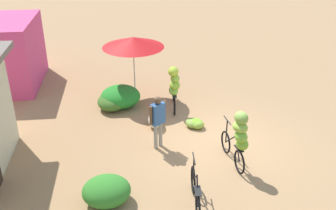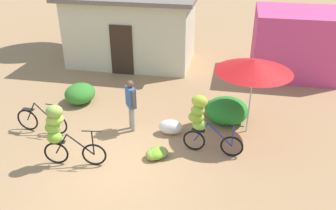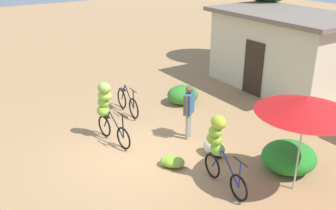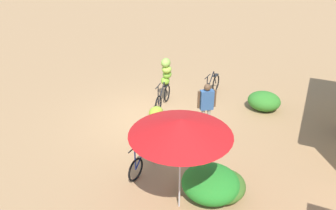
# 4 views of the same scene
# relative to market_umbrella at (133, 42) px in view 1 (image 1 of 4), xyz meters

# --- Properties ---
(ground_plane) EXTENTS (60.00, 60.00, 0.00)m
(ground_plane) POSITION_rel_market_umbrella_xyz_m (-3.41, -2.32, -2.09)
(ground_plane) COLOR #A47C52
(hedge_bush_front_left) EXTENTS (1.01, 1.13, 0.65)m
(hedge_bush_front_left) POSITION_rel_market_umbrella_xyz_m (-5.60, 0.86, -1.76)
(hedge_bush_front_left) COLOR #337F29
(hedge_bush_front_left) RESTS_ON ground
(hedge_bush_front_right) EXTENTS (1.13, 0.99, 0.53)m
(hedge_bush_front_right) POSITION_rel_market_umbrella_xyz_m (-0.78, 0.81, -1.82)
(hedge_bush_front_right) COLOR #3C6824
(hedge_bush_front_right) RESTS_ON ground
(hedge_bush_mid) EXTENTS (1.30, 1.36, 0.73)m
(hedge_bush_mid) POSITION_rel_market_umbrella_xyz_m (-0.62, 0.52, -1.72)
(hedge_bush_mid) COLOR #248328
(hedge_bush_mid) RESTS_ON ground
(market_umbrella) EXTENTS (2.12, 2.12, 2.26)m
(market_umbrella) POSITION_rel_market_umbrella_xyz_m (0.00, 0.00, 0.00)
(market_umbrella) COLOR beige
(market_umbrella) RESTS_ON ground
(bicycle_leftmost) EXTENTS (1.63, 0.18, 0.98)m
(bicycle_leftmost) POSITION_rel_market_umbrella_xyz_m (-5.91, -1.17, -1.72)
(bicycle_leftmost) COLOR black
(bicycle_leftmost) RESTS_ON ground
(bicycle_near_pile) EXTENTS (1.61, 0.50, 1.70)m
(bicycle_near_pile) POSITION_rel_market_umbrella_xyz_m (-4.62, -2.49, -1.07)
(bicycle_near_pile) COLOR black
(bicycle_near_pile) RESTS_ON ground
(bicycle_center_loaded) EXTENTS (1.62, 0.42, 1.65)m
(bicycle_center_loaded) POSITION_rel_market_umbrella_xyz_m (-1.24, -1.25, -1.11)
(bicycle_center_loaded) COLOR black
(bicycle_center_loaded) RESTS_ON ground
(banana_pile_on_ground) EXTENTS (0.67, 0.67, 0.27)m
(banana_pile_on_ground) POSITION_rel_market_umbrella_xyz_m (-2.35, -1.78, -1.95)
(banana_pile_on_ground) COLOR #78B02A
(banana_pile_on_ground) RESTS_ON ground
(produce_sack) EXTENTS (0.72, 0.47, 0.44)m
(produce_sack) POSITION_rel_market_umbrella_xyz_m (-2.20, -0.55, -1.87)
(produce_sack) COLOR silver
(produce_sack) RESTS_ON ground
(person_vendor) EXTENTS (0.39, 0.49, 1.60)m
(person_vendor) POSITION_rel_market_umbrella_xyz_m (-3.36, -0.53, -1.11)
(person_vendor) COLOR gray
(person_vendor) RESTS_ON ground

